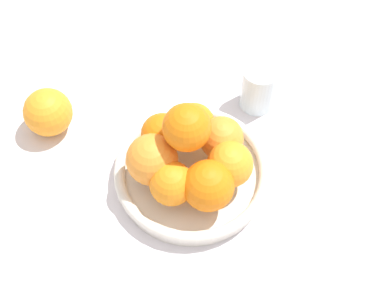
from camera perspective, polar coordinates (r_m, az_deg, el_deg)
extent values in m
plane|color=silver|center=(0.88, 0.00, -3.62)|extent=(4.00, 4.00, 0.00)
cylinder|color=silver|center=(0.88, 0.00, -3.34)|extent=(0.24, 0.24, 0.02)
torus|color=silver|center=(0.86, 0.00, -2.76)|extent=(0.25, 0.25, 0.02)
sphere|color=orange|center=(0.79, 1.75, -4.47)|extent=(0.08, 0.08, 0.08)
sphere|color=orange|center=(0.82, 4.06, -2.17)|extent=(0.07, 0.07, 0.07)
sphere|color=orange|center=(0.84, 3.17, 0.60)|extent=(0.07, 0.07, 0.07)
sphere|color=orange|center=(0.86, 0.18, 2.19)|extent=(0.07, 0.07, 0.07)
sphere|color=orange|center=(0.85, -3.16, 1.01)|extent=(0.07, 0.07, 0.07)
sphere|color=orange|center=(0.81, -4.27, -1.68)|extent=(0.08, 0.08, 0.08)
sphere|color=orange|center=(0.80, -2.18, -4.24)|extent=(0.07, 0.07, 0.07)
sphere|color=orange|center=(0.78, -0.56, 1.78)|extent=(0.07, 0.07, 0.07)
sphere|color=orange|center=(0.94, -15.11, 3.29)|extent=(0.08, 0.08, 0.08)
cylinder|color=silver|center=(0.94, 7.12, 6.01)|extent=(0.06, 0.06, 0.09)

